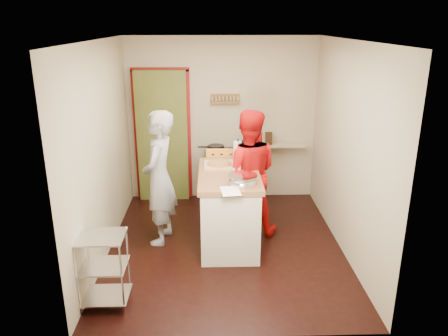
{
  "coord_description": "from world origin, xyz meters",
  "views": [
    {
      "loc": [
        -0.17,
        -5.1,
        2.81
      ],
      "look_at": [
        -0.02,
        0.0,
        1.08
      ],
      "focal_mm": 35.0,
      "sensor_mm": 36.0,
      "label": 1
    }
  ],
  "objects_px": {
    "wire_shelving": "(103,267)",
    "person_red": "(248,173)",
    "island": "(229,207)",
    "person_stripe": "(159,178)",
    "stove": "(225,177)"
  },
  "relations": [
    {
      "from": "wire_shelving",
      "to": "person_red",
      "type": "xyz_separation_m",
      "value": [
        1.59,
        1.62,
        0.43
      ]
    },
    {
      "from": "island",
      "to": "person_stripe",
      "type": "distance_m",
      "value": 0.98
    },
    {
      "from": "wire_shelving",
      "to": "stove",
      "type": "bearing_deg",
      "value": 63.15
    },
    {
      "from": "island",
      "to": "person_red",
      "type": "xyz_separation_m",
      "value": [
        0.26,
        0.32,
        0.35
      ]
    },
    {
      "from": "stove",
      "to": "person_stripe",
      "type": "height_order",
      "value": "person_stripe"
    },
    {
      "from": "stove",
      "to": "person_red",
      "type": "relative_size",
      "value": 0.58
    },
    {
      "from": "stove",
      "to": "island",
      "type": "height_order",
      "value": "island"
    },
    {
      "from": "island",
      "to": "person_stripe",
      "type": "height_order",
      "value": "person_stripe"
    },
    {
      "from": "stove",
      "to": "wire_shelving",
      "type": "bearing_deg",
      "value": -116.85
    },
    {
      "from": "stove",
      "to": "person_red",
      "type": "height_order",
      "value": "person_red"
    },
    {
      "from": "person_stripe",
      "to": "wire_shelving",
      "type": "bearing_deg",
      "value": -7.98
    },
    {
      "from": "person_red",
      "to": "person_stripe",
      "type": "bearing_deg",
      "value": 15.6
    },
    {
      "from": "island",
      "to": "person_red",
      "type": "relative_size",
      "value": 0.83
    },
    {
      "from": "person_stripe",
      "to": "person_red",
      "type": "height_order",
      "value": "person_stripe"
    },
    {
      "from": "person_red",
      "to": "island",
      "type": "bearing_deg",
      "value": 55.56
    }
  ]
}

